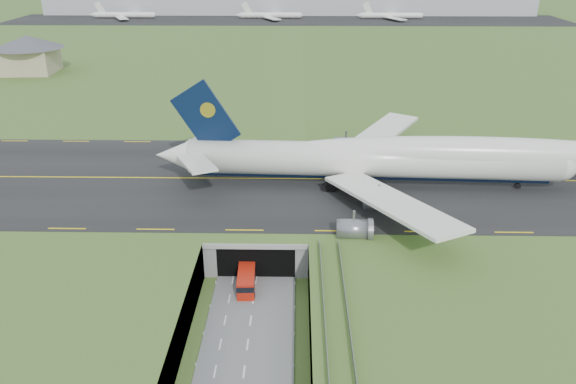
{
  "coord_description": "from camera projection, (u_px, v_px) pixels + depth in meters",
  "views": [
    {
      "loc": [
        6.26,
        -65.58,
        47.49
      ],
      "look_at": [
        4.69,
        20.0,
        9.19
      ],
      "focal_mm": 35.0,
      "sensor_mm": 36.0,
      "label": 1
    }
  ],
  "objects": [
    {
      "name": "trench_road",
      "position": [
        248.0,
        343.0,
        72.47
      ],
      "size": [
        12.0,
        75.0,
        0.2
      ],
      "primitive_type": "cube",
      "color": "slate",
      "rests_on": "ground"
    },
    {
      "name": "tunnel_portal",
      "position": [
        259.0,
        232.0,
        93.24
      ],
      "size": [
        17.0,
        22.3,
        6.0
      ],
      "color": "gray",
      "rests_on": "ground"
    },
    {
      "name": "shuttle_tram",
      "position": [
        246.0,
        280.0,
        83.14
      ],
      "size": [
        2.86,
        6.89,
        2.79
      ],
      "rotation": [
        0.0,
        0.0,
        0.04
      ],
      "color": "#B61B0C",
      "rests_on": "ground"
    },
    {
      "name": "distant_hills",
      "position": [
        368.0,
        8.0,
        472.34
      ],
      "size": [
        700.0,
        91.0,
        60.0
      ],
      "color": "#52635B",
      "rests_on": "ground"
    },
    {
      "name": "airfield_deck",
      "position": [
        252.0,
        291.0,
        78.13
      ],
      "size": [
        800.0,
        800.0,
        6.0
      ],
      "primitive_type": "cube",
      "color": "gray",
      "rests_on": "ground"
    },
    {
      "name": "jumbo_jet",
      "position": [
        408.0,
        159.0,
        101.74
      ],
      "size": [
        94.14,
        60.6,
        20.07
      ],
      "rotation": [
        0.0,
        0.0,
        -0.05
      ],
      "color": "white",
      "rests_on": "ground"
    },
    {
      "name": "cargo_terminal",
      "position": [
        288.0,
        1.0,
        346.91
      ],
      "size": [
        320.0,
        67.0,
        15.6
      ],
      "color": "#B2B2B2",
      "rests_on": "ground"
    },
    {
      "name": "guideway",
      "position": [
        341.0,
        376.0,
        59.55
      ],
      "size": [
        3.0,
        53.0,
        7.05
      ],
      "color": "#A8A8A3",
      "rests_on": "ground"
    },
    {
      "name": "taxiway",
      "position": [
        265.0,
        179.0,
        106.98
      ],
      "size": [
        800.0,
        44.0,
        0.18
      ],
      "primitive_type": "cube",
      "color": "black",
      "rests_on": "airfield_deck"
    },
    {
      "name": "service_building",
      "position": [
        29.0,
        51.0,
        190.83
      ],
      "size": [
        24.55,
        24.55,
        12.63
      ],
      "rotation": [
        0.0,
        0.0,
        0.06
      ],
      "color": "tan",
      "rests_on": "ground"
    },
    {
      "name": "ground",
      "position": [
        252.0,
        309.0,
        79.35
      ],
      "size": [
        900.0,
        900.0,
        0.0
      ],
      "primitive_type": "plane",
      "color": "#416126",
      "rests_on": "ground"
    }
  ]
}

